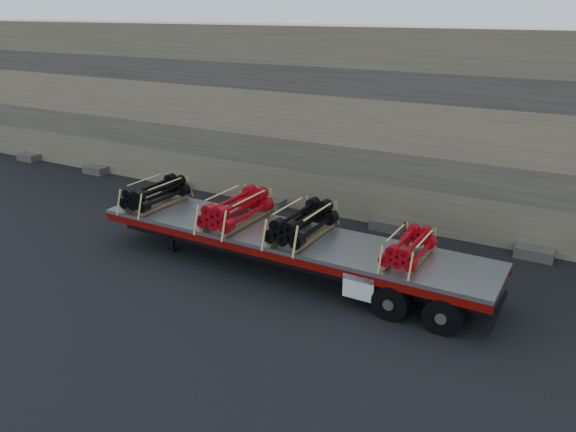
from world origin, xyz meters
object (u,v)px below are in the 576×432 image
(trailer, at_px, (286,252))
(bundle_midfront, at_px, (236,210))
(bundle_midrear, at_px, (302,223))
(bundle_front, at_px, (156,194))
(bundle_rear, at_px, (409,248))

(trailer, distance_m, bundle_midfront, 2.08)
(bundle_midfront, relative_size, bundle_midrear, 1.02)
(bundle_midfront, bearing_deg, bundle_front, 180.00)
(bundle_front, bearing_deg, bundle_midfront, -0.00)
(bundle_midfront, xyz_separation_m, bundle_rear, (5.59, -0.03, -0.09))
(bundle_front, bearing_deg, bundle_rear, -0.00)
(bundle_front, xyz_separation_m, bundle_midfront, (3.34, -0.02, 0.03))
(trailer, xyz_separation_m, bundle_midfront, (-1.78, 0.01, 1.07))
(bundle_front, xyz_separation_m, bundle_rear, (8.93, -0.06, -0.06))
(trailer, bearing_deg, bundle_rear, -0.00)
(trailer, bearing_deg, bundle_midrear, 0.00)
(bundle_midrear, relative_size, bundle_rear, 1.24)
(trailer, distance_m, bundle_midrear, 1.20)
(trailer, xyz_separation_m, bundle_midrear, (0.58, -0.00, 1.06))
(bundle_front, bearing_deg, bundle_midrear, 0.00)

